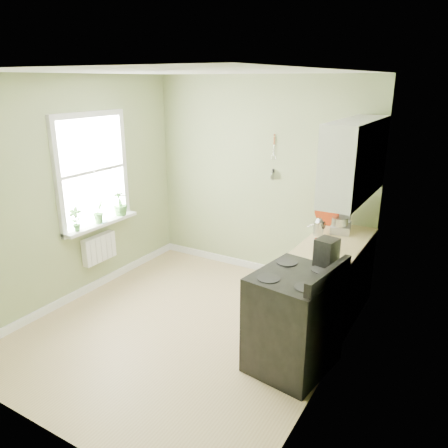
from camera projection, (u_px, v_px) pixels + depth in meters
The scene contains 21 objects.
floor at pixel (186, 327), 4.89m from camera, with size 3.20×3.60×0.02m, color tan.
ceiling at pixel (178, 71), 4.03m from camera, with size 3.20×3.60×0.02m, color white.
wall_back at pixel (260, 178), 5.94m from camera, with size 3.20×0.02×2.70m, color #9BA873.
wall_left at pixel (73, 192), 5.24m from camera, with size 0.02×3.60×2.70m, color #9BA873.
wall_right at pixel (338, 239), 3.68m from camera, with size 0.02×3.60×2.70m, color #9BA873.
base_cabinets at pixel (330, 284), 4.94m from camera, with size 0.60×1.60×0.87m, color white.
countertop at pixel (332, 246), 4.80m from camera, with size 0.64×1.60×0.04m, color #D9BF85.
upper_cabinets at pixel (355, 159), 4.51m from camera, with size 0.35×1.40×0.80m, color white.
window at pixel (92, 171), 5.41m from camera, with size 0.06×1.14×1.44m.
window_sill at pixel (101, 223), 5.58m from camera, with size 0.18×1.14×0.04m, color white.
radiator at pixel (99, 248), 5.66m from camera, with size 0.12×0.50×0.35m, color white.
wall_utensils at pixel (273, 165), 5.75m from camera, with size 0.02×0.14×0.58m.
stove at pixel (294, 321), 4.08m from camera, with size 0.79×0.87×1.09m.
stand_mixer at pixel (342, 216), 5.16m from camera, with size 0.28×0.40×0.45m.
kettle at pixel (318, 227), 5.05m from camera, with size 0.20×0.12×0.20m.
coffee_maker at pixel (326, 255), 4.11m from camera, with size 0.21×0.23×0.31m.
red_tray at pixel (330, 211), 5.36m from camera, with size 0.37×0.37×0.02m, color #9E2F0E.
jar at pixel (318, 242), 4.73m from camera, with size 0.08×0.08×0.09m.
plant_a at pixel (76, 219), 5.19m from camera, with size 0.16×0.11×0.30m, color #427C34.
plant_b at pixel (99, 212), 5.50m from camera, with size 0.16×0.13×0.29m, color #427C34.
plant_c at pixel (120, 203), 5.81m from camera, with size 0.18×0.18×0.33m, color #427C34.
Camera 1 is at (2.54, -3.46, 2.63)m, focal length 35.00 mm.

